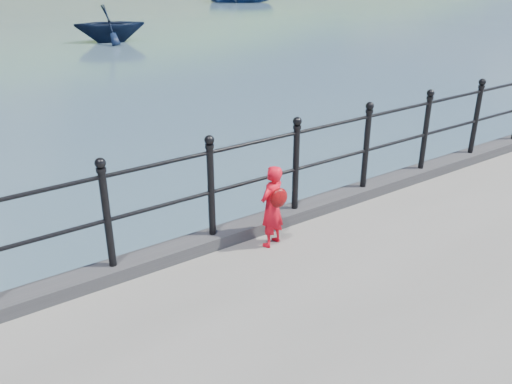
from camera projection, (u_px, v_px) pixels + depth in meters
ground at (249, 293)px, 7.16m from camera, size 600.00×600.00×0.00m
kerb at (256, 225)px, 6.60m from camera, size 60.00×0.30×0.15m
railing at (256, 169)px, 6.29m from camera, size 18.11×0.11×1.20m
child at (272, 206)px, 6.13m from camera, size 0.41×0.35×0.98m
launch_navy at (109, 23)px, 25.60m from camera, size 3.99×3.72×1.71m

